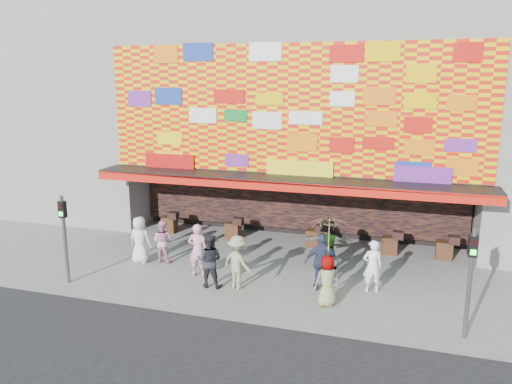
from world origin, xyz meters
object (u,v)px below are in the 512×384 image
(ped_e, at_px, (321,262))
(parasol, at_px, (329,235))
(ped_b, at_px, (198,250))
(ped_g, at_px, (327,281))
(signal_right, at_px, (471,272))
(signal_left, at_px, (64,230))
(ped_d, at_px, (238,262))
(ped_f, at_px, (327,244))
(ped_h, at_px, (372,266))
(ped_i, at_px, (163,241))
(ped_c, at_px, (210,261))
(ped_a, at_px, (140,240))

(ped_e, height_order, parasol, parasol)
(ped_b, relative_size, ped_g, 1.20)
(signal_right, relative_size, ped_b, 1.59)
(signal_left, xyz_separation_m, ped_d, (5.61, 1.24, -0.97))
(ped_f, bearing_deg, ped_h, 134.26)
(ped_e, bearing_deg, ped_d, -5.68)
(signal_right, distance_m, parasol, 3.93)
(ped_g, xyz_separation_m, parasol, (0.00, -0.00, 1.44))
(ped_h, height_order, ped_i, ped_h)
(ped_c, distance_m, ped_g, 3.92)
(ped_a, height_order, ped_i, ped_a)
(ped_h, height_order, parasol, parasol)
(signal_left, height_order, parasol, signal_left)
(ped_a, distance_m, ped_c, 3.55)
(ped_h, bearing_deg, ped_b, -14.27)
(ped_c, relative_size, ped_e, 0.95)
(ped_b, relative_size, ped_e, 1.00)
(ped_c, xyz_separation_m, ped_g, (3.91, -0.27, -0.11))
(ped_g, xyz_separation_m, ped_i, (-6.46, 1.87, 0.01))
(ped_d, relative_size, ped_g, 1.14)
(ped_c, height_order, ped_d, ped_c)
(signal_left, bearing_deg, ped_c, 13.45)
(ped_f, xyz_separation_m, ped_h, (1.69, -1.46, -0.10))
(ped_b, height_order, ped_i, ped_b)
(ped_a, bearing_deg, ped_c, 159.93)
(ped_i, bearing_deg, signal_right, 167.04)
(ped_a, xyz_separation_m, ped_g, (7.22, -1.55, -0.09))
(signal_left, relative_size, ped_e, 1.59)
(signal_right, height_order, ped_d, signal_right)
(ped_i, height_order, parasol, parasol)
(signal_right, height_order, ped_h, signal_right)
(ped_d, relative_size, ped_h, 1.04)
(ped_f, bearing_deg, ped_c, 32.36)
(signal_right, xyz_separation_m, ped_e, (-4.18, 1.96, -0.92))
(signal_left, xyz_separation_m, ped_h, (9.81, 2.27, -1.00))
(ped_c, distance_m, ped_d, 0.94)
(ped_d, distance_m, ped_i, 3.78)
(ped_d, relative_size, ped_i, 1.12)
(ped_f, distance_m, ped_i, 6.07)
(signal_right, bearing_deg, ped_d, 169.64)
(ped_c, height_order, ped_f, ped_f)
(ped_h, bearing_deg, parasol, 30.74)
(ped_d, distance_m, ped_h, 4.32)
(ped_g, bearing_deg, ped_i, -47.09)
(parasol, bearing_deg, ped_d, 172.51)
(ped_d, bearing_deg, ped_g, -163.76)
(signal_right, relative_size, ped_e, 1.59)
(signal_left, xyz_separation_m, ped_e, (8.22, 1.96, -0.92))
(ped_c, bearing_deg, ped_f, -146.61)
(ped_f, distance_m, ped_g, 2.93)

